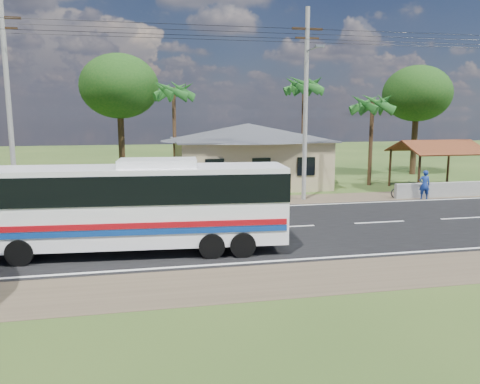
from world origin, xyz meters
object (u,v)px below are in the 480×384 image
(coach_bus, at_px, (133,200))
(motorcycle, at_px, (404,190))
(waiting_shed, at_px, (436,149))
(person, at_px, (424,185))

(coach_bus, distance_m, motorcycle, 18.11)
(waiting_shed, xyz_separation_m, person, (-2.88, -3.34, -1.86))
(coach_bus, distance_m, person, 18.57)
(coach_bus, bearing_deg, motorcycle, 32.33)
(waiting_shed, distance_m, coach_bus, 22.64)
(motorcycle, xyz_separation_m, person, (0.90, -0.71, 0.39))
(coach_bus, relative_size, motorcycle, 6.19)
(waiting_shed, bearing_deg, motorcycle, -145.13)
(waiting_shed, distance_m, person, 4.78)
(waiting_shed, xyz_separation_m, motorcycle, (-3.77, -2.63, -2.25))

